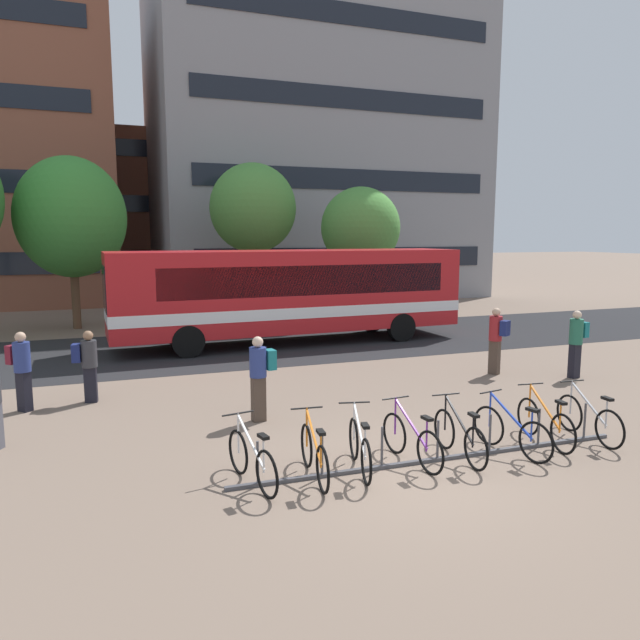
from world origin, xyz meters
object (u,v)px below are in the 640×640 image
(parked_bicycle_white_0, at_px, (252,461))
(parked_bicycle_white_2, at_px, (360,448))
(city_bus, at_px, (289,292))
(parked_bicycle_orange_6, at_px, (545,423))
(commuter_navy_pack_2, at_px, (88,361))
(street_tree_3, at_px, (253,208))
(parked_bicycle_blue_5, at_px, (511,432))
(street_tree_1, at_px, (360,228))
(parked_bicycle_orange_1, at_px, (314,455))
(street_tree_0, at_px, (71,217))
(commuter_maroon_pack_0, at_px, (21,366))
(parked_bicycle_silver_7, at_px, (589,419))
(commuter_navy_pack_4, at_px, (497,336))
(commuter_teal_pack_1, at_px, (577,339))
(parked_bicycle_purple_3, at_px, (411,441))
(parked_bicycle_black_4, at_px, (459,437))
(commuter_teal_pack_5, at_px, (260,372))

(parked_bicycle_white_0, relative_size, parked_bicycle_white_2, 1.01)
(city_bus, distance_m, parked_bicycle_orange_6, 11.31)
(commuter_navy_pack_2, xyz_separation_m, street_tree_3, (6.97, 12.79, 3.99))
(parked_bicycle_white_0, bearing_deg, parked_bicycle_blue_5, -104.26)
(parked_bicycle_orange_6, height_order, commuter_navy_pack_2, commuter_navy_pack_2)
(parked_bicycle_white_0, bearing_deg, street_tree_1, -39.79)
(parked_bicycle_orange_6, bearing_deg, parked_bicycle_orange_1, 96.58)
(parked_bicycle_orange_6, height_order, street_tree_0, street_tree_0)
(parked_bicycle_white_0, bearing_deg, commuter_maroon_pack_0, 23.40)
(parked_bicycle_orange_1, relative_size, parked_bicycle_white_2, 1.02)
(parked_bicycle_silver_7, height_order, street_tree_0, street_tree_0)
(parked_bicycle_white_2, relative_size, street_tree_0, 0.25)
(parked_bicycle_white_2, height_order, parked_bicycle_orange_6, same)
(street_tree_0, bearing_deg, parked_bicycle_white_0, -80.04)
(commuter_maroon_pack_0, bearing_deg, parked_bicycle_white_2, 1.62)
(parked_bicycle_white_2, xyz_separation_m, street_tree_1, (7.33, 16.43, 3.66))
(parked_bicycle_blue_5, xyz_separation_m, commuter_navy_pack_4, (3.37, 4.97, 0.65))
(city_bus, relative_size, commuter_teal_pack_1, 6.81)
(parked_bicycle_purple_3, relative_size, commuter_navy_pack_4, 0.96)
(parked_bicycle_orange_1, distance_m, parked_bicycle_blue_5, 3.52)
(commuter_navy_pack_4, bearing_deg, street_tree_1, -33.87)
(street_tree_3, bearing_deg, parked_bicycle_orange_6, -87.75)
(parked_bicycle_orange_1, height_order, commuter_teal_pack_1, commuter_teal_pack_1)
(parked_bicycle_orange_1, height_order, parked_bicycle_black_4, same)
(parked_bicycle_silver_7, bearing_deg, street_tree_0, 31.57)
(commuter_navy_pack_4, xyz_separation_m, street_tree_0, (-10.84, 12.41, 3.36))
(parked_bicycle_orange_6, relative_size, commuter_teal_pack_5, 1.00)
(commuter_teal_pack_1, bearing_deg, parked_bicycle_orange_1, 13.23)
(parked_bicycle_blue_5, relative_size, parked_bicycle_orange_6, 0.99)
(parked_bicycle_white_0, xyz_separation_m, parked_bicycle_purple_3, (2.65, -0.06, 0.00))
(parked_bicycle_orange_6, xyz_separation_m, commuter_navy_pack_2, (-7.70, 5.69, 0.55))
(commuter_maroon_pack_0, distance_m, commuter_navy_pack_2, 1.32)
(parked_bicycle_white_2, relative_size, parked_bicycle_silver_7, 0.98)
(city_bus, xyz_separation_m, street_tree_1, (5.04, 5.29, 2.27))
(parked_bicycle_orange_1, distance_m, street_tree_0, 18.11)
(parked_bicycle_orange_6, bearing_deg, street_tree_0, 32.17)
(parked_bicycle_white_0, relative_size, commuter_maroon_pack_0, 1.00)
(parked_bicycle_orange_6, relative_size, parked_bicycle_silver_7, 1.00)
(commuter_maroon_pack_0, relative_size, commuter_navy_pack_4, 0.95)
(parked_bicycle_white_0, distance_m, street_tree_3, 19.51)
(parked_bicycle_silver_7, bearing_deg, parked_bicycle_blue_5, 96.47)
(parked_bicycle_orange_6, distance_m, commuter_teal_pack_1, 5.70)
(street_tree_3, bearing_deg, city_bus, -94.70)
(commuter_maroon_pack_0, height_order, commuter_navy_pack_2, commuter_maroon_pack_0)
(city_bus, bearing_deg, commuter_navy_pack_4, 119.11)
(commuter_teal_pack_1, distance_m, commuter_teal_pack_5, 8.70)
(parked_bicycle_blue_5, relative_size, commuter_maroon_pack_0, 1.00)
(parked_bicycle_white_0, distance_m, street_tree_0, 17.83)
(parked_bicycle_black_4, height_order, parked_bicycle_orange_6, same)
(parked_bicycle_black_4, relative_size, street_tree_1, 0.29)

